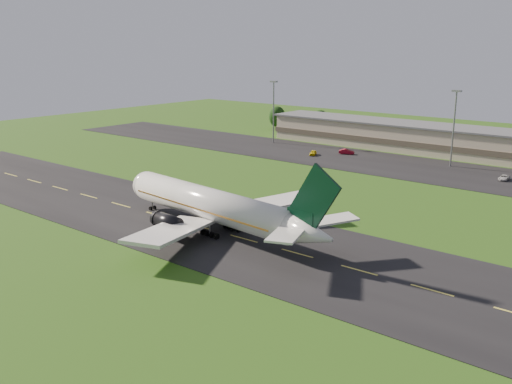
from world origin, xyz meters
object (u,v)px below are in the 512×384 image
Objects in this scene: terminal at (477,144)px; service_vehicle_c at (504,178)px; light_mast_west at (274,104)px; service_vehicle_b at (347,152)px; airliner at (213,206)px; service_vehicle_a at (313,153)px; light_mast_centre at (454,119)px.

terminal reaches higher than service_vehicle_c.
service_vehicle_b is (29.50, -2.58, -11.89)m from light_mast_west.
airliner is at bearing -113.75° from service_vehicle_c.
terminal is 28.27m from service_vehicle_c.
light_mast_west is at bearing 126.79° from airliner.
service_vehicle_b is (6.81, 7.73, 0.04)m from service_vehicle_a.
light_mast_centre is at bearing 0.00° from light_mast_west.
service_vehicle_a is 10.30m from service_vehicle_b.
terminal is 7.13× the size of light_mast_centre.
service_vehicle_a is at bearing -179.72° from service_vehicle_c.
light_mast_centre is at bearing 151.91° from service_vehicle_c.
light_mast_centre is (12.03, 80.09, 8.08)m from airliner.
light_mast_centre is at bearing -94.95° from terminal.
light_mast_centre reaches higher than service_vehicle_c.
service_vehicle_c is (16.12, -7.72, -12.04)m from light_mast_centre.
service_vehicle_b is at bearing 109.28° from airliner.
service_vehicle_c is at bearing -58.38° from terminal.
light_mast_centre is at bearing 87.33° from airliner.
service_vehicle_b is 1.05× the size of service_vehicle_c.
terminal is at bearing 85.05° from light_mast_centre.
terminal is (13.43, 96.27, -0.67)m from airliner.
airliner reaches higher than service_vehicle_c.
airliner is 97.20m from terminal.
light_mast_centre is (60.00, 0.00, 0.00)m from light_mast_west.
light_mast_west is 27.63m from service_vehicle_a.
terminal is 7.13× the size of light_mast_west.
airliner is 0.35× the size of terminal.
service_vehicle_b is at bearing -175.16° from light_mast_centre.
service_vehicle_a is (-38.71, -26.49, -3.18)m from terminal.
service_vehicle_b is 46.91m from service_vehicle_c.
terminal is 33.72× the size of service_vehicle_c.
service_vehicle_c is (28.15, 72.36, -3.96)m from airliner.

